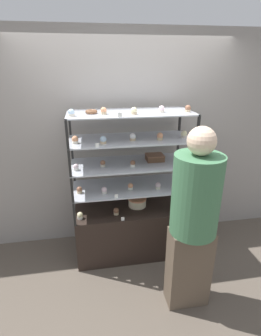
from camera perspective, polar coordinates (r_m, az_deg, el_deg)
name	(u,v)px	position (r m, az deg, el deg)	size (l,w,h in m)	color
ground_plane	(130,250)	(3.50, 0.00, -17.32)	(20.00, 20.00, 0.00)	brown
back_wall	(125,142)	(3.26, -1.25, 5.60)	(8.00, 0.05, 2.60)	gray
display_base	(130,229)	(3.32, 0.00, -13.20)	(1.30, 0.56, 0.62)	black
display_riser_lower	(130,187)	(3.02, 0.00, -4.25)	(1.30, 0.56, 0.28)	black
display_riser_middle	(130,165)	(2.91, 0.00, 0.75)	(1.30, 0.56, 0.28)	black
display_riser_upper	(130,140)	(2.82, 0.00, 6.11)	(1.30, 0.56, 0.28)	black
display_riser_top	(130,114)	(2.76, 0.00, 11.76)	(1.30, 0.56, 0.28)	black
layer_cake_centerpiece	(137,202)	(3.16, 1.48, -7.34)	(0.22, 0.22, 0.11)	beige
sheet_cake_frosted	(155,157)	(2.99, 5.28, 2.30)	(0.20, 0.17, 0.07)	brown
cupcake_0	(80,216)	(2.98, -10.93, -10.13)	(0.06, 0.06, 0.08)	white
cupcake_1	(116,211)	(3.01, -3.14, -9.39)	(0.06, 0.06, 0.08)	#CCB28C
cupcake_2	(181,204)	(3.20, 11.01, -7.77)	(0.06, 0.06, 0.08)	#CCB28C
price_tag_0	(123,219)	(2.91, -1.69, -11.00)	(0.04, 0.00, 0.04)	white
cupcake_3	(79,190)	(2.90, -11.06, -4.71)	(0.06, 0.06, 0.08)	#CCB28C
cupcake_4	(104,190)	(2.86, -5.73, -4.86)	(0.06, 0.06, 0.08)	white
cupcake_5	(131,186)	(2.93, 0.01, -4.05)	(0.06, 0.06, 0.08)	white
cupcake_6	(158,186)	(2.96, 6.01, -3.87)	(0.06, 0.06, 0.08)	beige
cupcake_7	(181,182)	(3.09, 11.03, -3.06)	(0.06, 0.06, 0.08)	beige
price_tag_1	(116,196)	(2.76, -3.10, -6.17)	(0.04, 0.00, 0.04)	white
cupcake_8	(76,167)	(2.76, -11.80, 0.17)	(0.06, 0.06, 0.07)	white
cupcake_9	(103,163)	(2.82, -6.05, 0.98)	(0.06, 0.06, 0.07)	beige
cupcake_10	(133,164)	(2.80, 0.49, 0.97)	(0.06, 0.06, 0.07)	white
cupcake_11	(186,161)	(2.94, 11.96, 1.49)	(0.06, 0.06, 0.07)	beige
price_tag_2	(175,168)	(2.77, 9.76, 0.10)	(0.04, 0.00, 0.04)	white
cupcake_12	(75,140)	(2.70, -11.97, 6.02)	(0.06, 0.06, 0.08)	beige
cupcake_13	(103,140)	(2.64, -5.96, 6.06)	(0.06, 0.06, 0.08)	#CCB28C
cupcake_14	(133,137)	(2.74, 0.48, 6.75)	(0.06, 0.06, 0.08)	#CCB28C
cupcake_15	(160,136)	(2.78, 6.45, 6.85)	(0.06, 0.06, 0.08)	#CCB28C
cupcake_16	(184,134)	(2.91, 11.56, 7.21)	(0.06, 0.06, 0.08)	beige
price_tag_3	(97,145)	(2.53, -7.23, 4.93)	(0.04, 0.00, 0.04)	white
cupcake_17	(71,113)	(2.59, -12.76, 11.64)	(0.06, 0.06, 0.07)	beige
cupcake_18	(104,111)	(2.64, -5.87, 12.27)	(0.06, 0.06, 0.07)	#CCB28C
cupcake_19	(134,111)	(2.63, 0.76, 12.31)	(0.06, 0.06, 0.07)	#CCB28C
cupcake_20	(162,109)	(2.75, 6.78, 12.59)	(0.06, 0.06, 0.07)	beige
cupcake_21	(188,109)	(2.82, 12.39, 12.50)	(0.06, 0.06, 0.07)	#CCB28C
price_tag_4	(120,115)	(2.48, -2.31, 11.47)	(0.04, 0.00, 0.04)	white
donut_glazed	(91,112)	(2.70, -8.53, 12.05)	(0.12, 0.12, 0.04)	brown
customer_figure	(194,219)	(2.40, 13.55, -10.73)	(0.41, 0.41, 1.77)	brown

